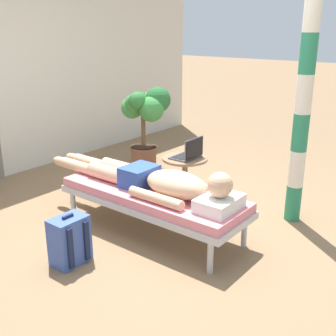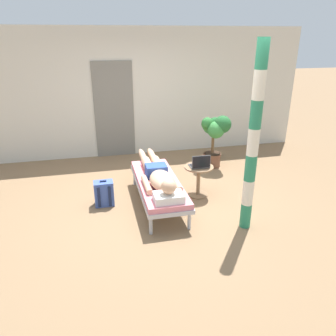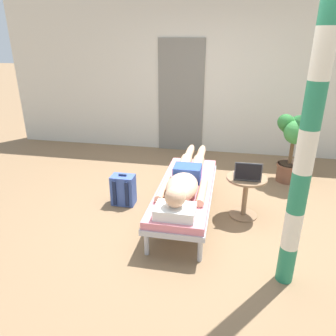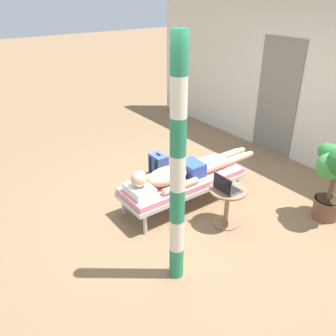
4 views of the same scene
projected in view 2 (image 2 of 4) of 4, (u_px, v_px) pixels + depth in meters
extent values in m
plane|color=#846647|center=(161.00, 202.00, 5.28)|extent=(40.00, 40.00, 0.00)
cube|color=beige|center=(134.00, 93.00, 7.04)|extent=(7.60, 0.20, 2.70)
cube|color=slate|center=(114.00, 110.00, 6.97)|extent=(0.84, 0.03, 2.04)
cylinder|color=#B7B7BC|center=(135.00, 177.00, 5.85)|extent=(0.05, 0.05, 0.28)
cylinder|color=#B7B7BC|center=(164.00, 175.00, 5.97)|extent=(0.05, 0.05, 0.28)
cylinder|color=#B7B7BC|center=(151.00, 225.00, 4.39)|extent=(0.05, 0.05, 0.28)
cylinder|color=#B7B7BC|center=(189.00, 220.00, 4.50)|extent=(0.05, 0.05, 0.28)
cube|color=#B7B7BC|center=(158.00, 186.00, 5.11)|extent=(0.64, 1.83, 0.06)
cube|color=pink|center=(158.00, 182.00, 5.09)|extent=(0.62, 1.79, 0.08)
cube|color=white|center=(169.00, 197.00, 4.41)|extent=(0.40, 0.28, 0.11)
sphere|color=#D8A884|center=(169.00, 187.00, 4.35)|extent=(0.21, 0.21, 0.21)
ellipsoid|color=#D8A884|center=(162.00, 180.00, 4.78)|extent=(0.35, 0.60, 0.23)
cylinder|color=#D8A884|center=(147.00, 185.00, 4.81)|extent=(0.09, 0.55, 0.09)
cylinder|color=#D8A884|center=(175.00, 182.00, 4.90)|extent=(0.09, 0.55, 0.09)
cube|color=#2D4C9E|center=(156.00, 171.00, 5.18)|extent=(0.33, 0.26, 0.19)
cylinder|color=#D8A884|center=(147.00, 164.00, 5.47)|extent=(0.15, 0.42, 0.15)
cylinder|color=#D8A884|center=(143.00, 157.00, 5.87)|extent=(0.11, 0.44, 0.11)
ellipsoid|color=#D8A884|center=(141.00, 152.00, 6.13)|extent=(0.09, 0.20, 0.10)
cylinder|color=#D8A884|center=(157.00, 164.00, 5.51)|extent=(0.15, 0.42, 0.15)
cylinder|color=#D8A884|center=(153.00, 156.00, 5.90)|extent=(0.11, 0.44, 0.11)
ellipsoid|color=#D8A884|center=(150.00, 151.00, 6.17)|extent=(0.09, 0.20, 0.10)
cylinder|color=#8C6B4C|center=(198.00, 194.00, 5.51)|extent=(0.34, 0.34, 0.02)
cylinder|color=#8C6B4C|center=(198.00, 181.00, 5.42)|extent=(0.06, 0.06, 0.48)
cylinder|color=#8C6B4C|center=(199.00, 167.00, 5.32)|extent=(0.48, 0.48, 0.02)
cube|color=#4C4C51|center=(199.00, 166.00, 5.32)|extent=(0.31, 0.22, 0.02)
cube|color=black|center=(199.00, 165.00, 5.32)|extent=(0.27, 0.15, 0.00)
cube|color=#4C4C51|center=(201.00, 162.00, 5.17)|extent=(0.31, 0.01, 0.21)
cube|color=black|center=(202.00, 162.00, 5.16)|extent=(0.29, 0.00, 0.19)
cube|color=#3F59A5|center=(104.00, 193.00, 5.13)|extent=(0.30, 0.20, 0.40)
cube|color=#3F59A5|center=(104.00, 194.00, 5.26)|extent=(0.23, 0.04, 0.18)
cube|color=#192342|center=(99.00, 197.00, 5.01)|extent=(0.04, 0.02, 0.34)
cube|color=#192342|center=(110.00, 196.00, 5.04)|extent=(0.04, 0.02, 0.34)
cube|color=#192342|center=(103.00, 181.00, 5.05)|extent=(0.10, 0.02, 0.02)
cylinder|color=brown|center=(212.00, 160.00, 6.68)|extent=(0.34, 0.34, 0.28)
cylinder|color=brown|center=(212.00, 154.00, 6.64)|extent=(0.37, 0.37, 0.04)
cylinder|color=#332319|center=(212.00, 153.00, 6.63)|extent=(0.31, 0.31, 0.01)
cylinder|color=brown|center=(213.00, 142.00, 6.54)|extent=(0.06, 0.06, 0.48)
sphere|color=#38843D|center=(221.00, 126.00, 6.42)|extent=(0.31, 0.31, 0.31)
sphere|color=#23602D|center=(215.00, 124.00, 6.50)|extent=(0.29, 0.29, 0.29)
sphere|color=#429347|center=(210.00, 126.00, 6.60)|extent=(0.30, 0.30, 0.30)
sphere|color=#38843D|center=(208.00, 124.00, 6.42)|extent=(0.25, 0.25, 0.25)
sphere|color=#2D7233|center=(207.00, 123.00, 6.32)|extent=(0.23, 0.23, 0.23)
sphere|color=#38843D|center=(216.00, 130.00, 6.29)|extent=(0.33, 0.33, 0.33)
sphere|color=#23602D|center=(223.00, 124.00, 6.27)|extent=(0.34, 0.34, 0.34)
cylinder|color=#267F59|center=(246.00, 215.00, 4.55)|extent=(0.15, 0.15, 0.36)
cylinder|color=silver|center=(248.00, 192.00, 4.42)|extent=(0.15, 0.15, 0.36)
cylinder|color=#267F59|center=(250.00, 168.00, 4.28)|extent=(0.15, 0.15, 0.36)
cylinder|color=silver|center=(253.00, 142.00, 4.15)|extent=(0.15, 0.15, 0.36)
cylinder|color=#267F59|center=(256.00, 114.00, 4.01)|extent=(0.15, 0.15, 0.36)
cylinder|color=silver|center=(259.00, 85.00, 3.87)|extent=(0.15, 0.15, 0.36)
cylinder|color=#267F59|center=(262.00, 53.00, 3.74)|extent=(0.15, 0.15, 0.36)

